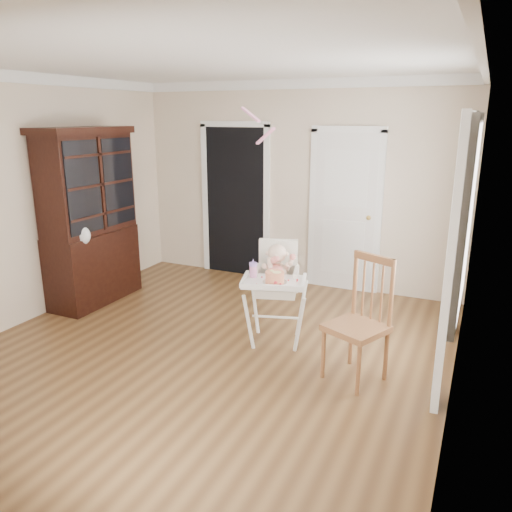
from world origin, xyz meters
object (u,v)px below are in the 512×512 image
at_px(sippy_cup, 253,269).
at_px(dining_chair, 359,324).
at_px(cake, 275,277).
at_px(high_chair, 276,281).
at_px(china_cabinet, 90,217).

bearing_deg(sippy_cup, dining_chair, -8.34).
bearing_deg(sippy_cup, cake, -13.06).
bearing_deg(high_chair, dining_chair, -38.82).
relative_size(cake, dining_chair, 0.21).
relative_size(cake, sippy_cup, 1.25).
relative_size(high_chair, dining_chair, 0.97).
bearing_deg(dining_chair, china_cabinet, -164.61).
xyz_separation_m(high_chair, china_cabinet, (-2.52, 0.16, 0.41)).
height_order(china_cabinet, dining_chair, china_cabinet).
bearing_deg(china_cabinet, sippy_cup, -9.09).
bearing_deg(dining_chair, cake, -162.66).
bearing_deg(china_cabinet, high_chair, -3.74).
relative_size(sippy_cup, dining_chair, 0.17).
relative_size(sippy_cup, china_cabinet, 0.09).
xyz_separation_m(high_chair, sippy_cup, (-0.16, -0.21, 0.16)).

